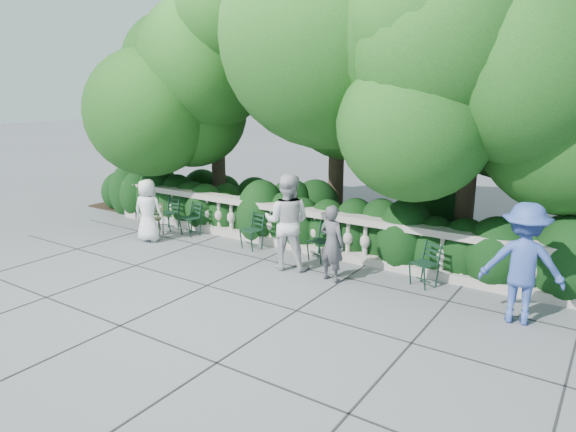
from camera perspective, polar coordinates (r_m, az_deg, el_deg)
The scene contains 14 objects.
ground at distance 10.26m, azimuth -3.12°, elevation -6.58°, with size 90.00×90.00×0.00m, color #5A5C63.
balustrade at distance 11.52m, azimuth 2.21°, elevation -1.66°, with size 12.00×0.44×1.00m.
shrub_hedge at distance 12.65m, azimuth 5.03°, elevation -2.53°, with size 15.00×2.60×1.70m, color black, non-canonical shape.
tree_canopy at distance 11.98m, azimuth 8.91°, elevation 15.62°, with size 15.04×6.52×6.78m.
chair_a at distance 13.65m, azimuth -13.47°, elevation -1.62°, with size 0.44×0.48×0.84m, color black, non-canonical shape.
chair_b at distance 13.05m, azimuth -11.24°, elevation -2.23°, with size 0.44×0.48×0.84m, color black, non-canonical shape.
chair_c at distance 10.97m, azimuth 2.99°, elevation -5.17°, with size 0.44×0.48×0.84m, color black, non-canonical shape.
chair_d at distance 11.78m, azimuth -4.55°, elevation -3.80°, with size 0.44×0.48×0.84m, color black, non-canonical shape.
chair_e at distance 9.94m, azimuth 14.18°, elevation -7.71°, with size 0.44×0.48×0.84m, color black, non-canonical shape.
chair_weathered at distance 13.11m, azimuth -14.78°, elevation -2.35°, with size 0.44×0.48×0.84m, color black, non-canonical shape.
person_businessman at distance 12.68m, azimuth -15.28°, elevation 0.59°, with size 0.74×0.48×1.51m, color white.
person_woman_grey at distance 9.77m, azimuth 4.90°, elevation -3.05°, with size 0.54×0.36×1.49m, color #46454B.
person_casual_man at distance 10.34m, azimuth -0.10°, elevation -0.65°, with size 0.96×0.74×1.97m, color silver.
person_older_blue at distance 8.79m, azimuth 24.63°, elevation -4.82°, with size 1.25×0.72×1.94m, color #334C9A.
Camera 1 is at (5.77, -7.65, 3.65)m, focal length 32.00 mm.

